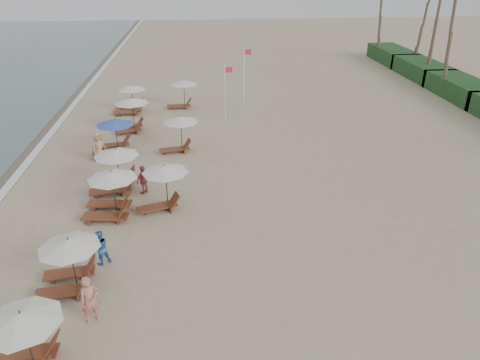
{
  "coord_description": "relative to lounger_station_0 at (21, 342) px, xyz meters",
  "views": [
    {
      "loc": [
        -0.87,
        -14.14,
        10.96
      ],
      "look_at": [
        1.0,
        5.15,
        1.3
      ],
      "focal_mm": 33.38,
      "sensor_mm": 36.0,
      "label": 1
    }
  ],
  "objects": [
    {
      "name": "ground",
      "position": [
        6.18,
        4.31,
        -1.19
      ],
      "size": [
        160.0,
        160.0,
        0.0
      ],
      "primitive_type": "plane",
      "color": "tan",
      "rests_on": "ground"
    },
    {
      "name": "foam_line",
      "position": [
        -5.02,
        14.31,
        -1.18
      ],
      "size": [
        0.5,
        140.0,
        0.02
      ],
      "primitive_type": "cube",
      "color": "white",
      "rests_on": "ground"
    },
    {
      "name": "lounger_station_0",
      "position": [
        0.0,
        0.0,
        0.0
      ],
      "size": [
        2.46,
        2.25,
        2.25
      ],
      "color": "brown",
      "rests_on": "ground"
    },
    {
      "name": "lounger_station_1",
      "position": [
        0.33,
        3.77,
        -0.11
      ],
      "size": [
        2.53,
        2.22,
        2.1
      ],
      "color": "brown",
      "rests_on": "ground"
    },
    {
      "name": "lounger_station_2",
      "position": [
        0.97,
        8.95,
        -0.13
      ],
      "size": [
        2.74,
        2.29,
        2.26
      ],
      "color": "brown",
      "rests_on": "ground"
    },
    {
      "name": "lounger_station_3",
      "position": [
        0.79,
        11.57,
        -0.11
      ],
      "size": [
        2.76,
        2.32,
        2.29
      ],
      "color": "brown",
      "rests_on": "ground"
    },
    {
      "name": "lounger_station_4",
      "position": [
        -0.06,
        16.7,
        -0.13
      ],
      "size": [
        2.74,
        2.33,
        2.16
      ],
      "color": "brown",
      "rests_on": "ground"
    },
    {
      "name": "lounger_station_5",
      "position": [
        0.6,
        20.5,
        0.16
      ],
      "size": [
        2.54,
        2.4,
        2.38
      ],
      "color": "brown",
      "rests_on": "ground"
    },
    {
      "name": "lounger_station_6",
      "position": [
        -0.05,
        24.79,
        -0.2
      ],
      "size": [
        2.64,
        2.13,
        2.19
      ],
      "color": "brown",
      "rests_on": "ground"
    },
    {
      "name": "inland_station_0",
      "position": [
        3.43,
        9.3,
        0.21
      ],
      "size": [
        2.68,
        2.24,
        2.22
      ],
      "color": "brown",
      "rests_on": "ground"
    },
    {
      "name": "inland_station_1",
      "position": [
        4.01,
        16.52,
        0.23
      ],
      "size": [
        2.64,
        2.24,
        2.22
      ],
      "color": "brown",
      "rests_on": "ground"
    },
    {
      "name": "inland_station_2",
      "position": [
        4.04,
        25.73,
        0.21
      ],
      "size": [
        2.62,
        2.24,
        2.22
      ],
      "color": "brown",
      "rests_on": "ground"
    },
    {
      "name": "beachgoer_near",
      "position": [
        1.49,
        1.93,
        -0.3
      ],
      "size": [
        0.78,
        0.69,
        1.78
      ],
      "primitive_type": "imported",
      "rotation": [
        0.0,
        0.0,
        0.52
      ],
      "color": "tan",
      "rests_on": "ground"
    },
    {
      "name": "beachgoer_mid_a",
      "position": [
        1.22,
        5.15,
        -0.45
      ],
      "size": [
        0.91,
        0.85,
        1.49
      ],
      "primitive_type": "imported",
      "rotation": [
        0.0,
        0.0,
        3.66
      ],
      "color": "#3666A2",
      "rests_on": "ground"
    },
    {
      "name": "beachgoer_far_a",
      "position": [
        2.36,
        11.01,
        -0.41
      ],
      "size": [
        0.89,
        0.94,
        1.56
      ],
      "primitive_type": "imported",
      "rotation": [
        0.0,
        0.0,
        4.0
      ],
      "color": "#BC4B55",
      "rests_on": "ground"
    },
    {
      "name": "beachgoer_far_b",
      "position": [
        -0.68,
        15.46,
        -0.28
      ],
      "size": [
        1.02,
        1.05,
        1.82
      ],
      "primitive_type": "imported",
      "rotation": [
        0.0,
        0.0,
        0.87
      ],
      "color": "tan",
      "rests_on": "ground"
    },
    {
      "name": "flag_pole_near",
      "position": [
        7.34,
        21.93,
        1.17
      ],
      "size": [
        0.59,
        0.08,
        4.25
      ],
      "color": "silver",
      "rests_on": "ground"
    },
    {
      "name": "flag_pole_far",
      "position": [
        9.12,
        25.67,
        1.44
      ],
      "size": [
        0.59,
        0.08,
        4.77
      ],
      "color": "silver",
      "rests_on": "ground"
    }
  ]
}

